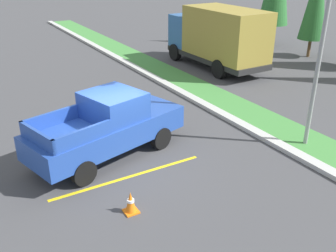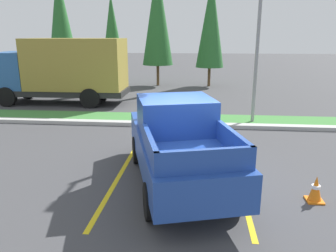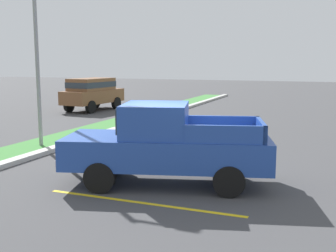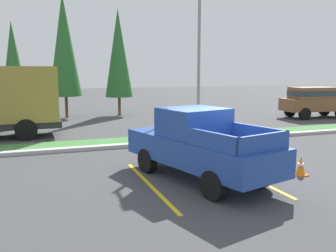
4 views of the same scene
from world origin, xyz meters
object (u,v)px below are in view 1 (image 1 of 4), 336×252
(street_light, at_px, (323,19))
(traffic_cone, at_px, (131,203))
(pickup_truck_main, at_px, (108,126))
(cargo_truck_distant, at_px, (218,36))

(street_light, xyz_separation_m, traffic_cone, (0.36, -6.69, -3.96))
(pickup_truck_main, height_order, cargo_truck_distant, cargo_truck_distant)
(pickup_truck_main, bearing_deg, cargo_truck_distant, 125.32)
(street_light, relative_size, traffic_cone, 12.30)
(traffic_cone, bearing_deg, street_light, 93.08)
(pickup_truck_main, xyz_separation_m, traffic_cone, (3.11, -0.72, -0.75))
(cargo_truck_distant, bearing_deg, traffic_cone, -45.97)
(pickup_truck_main, xyz_separation_m, cargo_truck_distant, (-6.63, 9.35, 0.81))
(pickup_truck_main, bearing_deg, street_light, 65.25)
(pickup_truck_main, distance_m, traffic_cone, 3.28)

